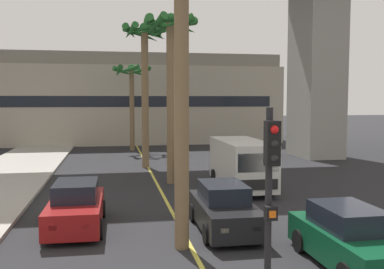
% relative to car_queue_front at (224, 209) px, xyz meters
% --- Properties ---
extents(lane_stripe_center, '(0.14, 56.00, 0.01)m').
position_rel_car_queue_front_xyz_m(lane_stripe_center, '(-1.36, 8.38, -0.72)').
color(lane_stripe_center, '#DBCC4C').
rests_on(lane_stripe_center, ground).
extents(pier_building_backdrop, '(28.64, 8.04, 8.65)m').
position_rel_car_queue_front_xyz_m(pier_building_backdrop, '(-1.36, 31.17, 3.54)').
color(pier_building_backdrop, '#BCB29E').
rests_on(pier_building_backdrop, ground).
extents(car_queue_front, '(1.89, 4.13, 1.56)m').
position_rel_car_queue_front_xyz_m(car_queue_front, '(0.00, 0.00, 0.00)').
color(car_queue_front, black).
rests_on(car_queue_front, ground).
extents(car_queue_second, '(1.84, 4.10, 1.56)m').
position_rel_car_queue_front_xyz_m(car_queue_second, '(2.42, -3.64, 0.00)').
color(car_queue_second, '#0C4728').
rests_on(car_queue_second, ground).
extents(car_queue_third, '(1.89, 4.13, 1.56)m').
position_rel_car_queue_front_xyz_m(car_queue_third, '(-4.82, 1.14, 0.00)').
color(car_queue_third, maroon).
rests_on(car_queue_third, ground).
extents(delivery_van, '(2.21, 5.27, 2.36)m').
position_rel_car_queue_front_xyz_m(delivery_van, '(2.49, 6.30, 0.57)').
color(delivery_van, silver).
rests_on(delivery_van, ground).
extents(traffic_light_median_near, '(0.24, 0.37, 4.20)m').
position_rel_car_queue_front_xyz_m(traffic_light_median_near, '(-0.95, -6.82, 1.99)').
color(traffic_light_median_near, black).
rests_on(traffic_light_median_near, ground).
extents(palm_tree_near_median, '(2.86, 2.85, 8.64)m').
position_rel_car_queue_front_xyz_m(palm_tree_near_median, '(-0.59, 8.53, 6.01)').
color(palm_tree_near_median, brown).
rests_on(palm_tree_near_median, ground).
extents(palm_tree_mid_median, '(2.90, 2.89, 9.06)m').
position_rel_car_queue_front_xyz_m(palm_tree_mid_median, '(-1.50, 14.10, 6.37)').
color(palm_tree_mid_median, brown).
rests_on(palm_tree_mid_median, ground).
extents(palm_tree_far_median, '(3.28, 3.40, 7.21)m').
position_rel_car_queue_front_xyz_m(palm_tree_far_median, '(-1.90, 23.50, 5.00)').
color(palm_tree_far_median, brown).
rests_on(palm_tree_far_median, ground).
extents(palm_tree_farthest_median, '(3.37, 3.44, 8.71)m').
position_rel_car_queue_front_xyz_m(palm_tree_farthest_median, '(-1.64, -1.45, 6.10)').
color(palm_tree_farthest_median, brown).
rests_on(palm_tree_farthest_median, ground).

